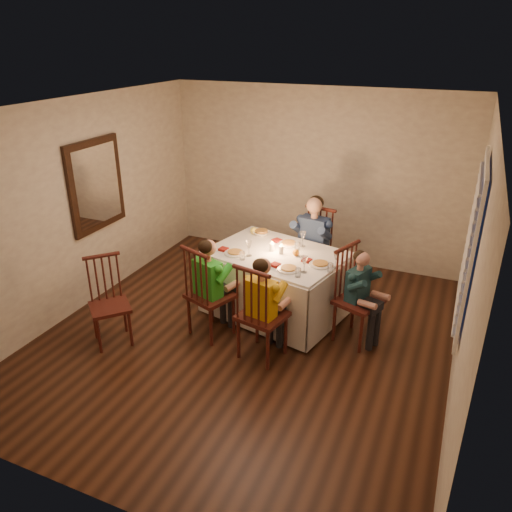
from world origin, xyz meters
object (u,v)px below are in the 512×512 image
at_px(adult, 310,288).
at_px(serving_bowl, 261,233).
at_px(dining_table, 276,270).
at_px(child_yellow, 262,355).
at_px(chair_extra, 115,341).
at_px(child_teal, 355,339).
at_px(chair_end, 355,339).
at_px(chair_adult, 310,288).
at_px(chair_near_right, 262,355).
at_px(chair_near_left, 212,333).
at_px(child_green, 212,333).

distance_m(adult, serving_bowl, 1.11).
height_order(dining_table, child_yellow, dining_table).
relative_size(chair_extra, child_teal, 0.93).
xyz_separation_m(chair_extra, adult, (1.68, 2.16, 0.00)).
bearing_deg(child_teal, chair_end, 0.00).
bearing_deg(chair_adult, chair_near_right, -80.65).
distance_m(chair_near_left, chair_extra, 1.13).
height_order(child_green, child_yellow, child_green).
distance_m(chair_adult, chair_near_right, 1.73).
relative_size(chair_end, child_teal, 1.02).
bearing_deg(child_green, serving_bowl, -76.45).
bearing_deg(child_teal, chair_near_left, 129.08).
bearing_deg(chair_end, dining_table, 99.60).
bearing_deg(child_green, chair_near_right, -173.97).
height_order(chair_end, child_green, child_green).
bearing_deg(chair_end, chair_adult, 60.90).
height_order(chair_extra, child_yellow, child_yellow).
bearing_deg(chair_adult, chair_near_left, -105.47).
relative_size(chair_end, serving_bowl, 5.49).
relative_size(dining_table, serving_bowl, 8.75).
distance_m(chair_extra, child_green, 1.13).
distance_m(chair_near_right, child_teal, 1.13).
height_order(chair_near_left, serving_bowl, serving_bowl).
bearing_deg(dining_table, chair_end, 1.93).
xyz_separation_m(chair_near_left, child_green, (0.00, 0.00, 0.00)).
distance_m(chair_end, adult, 1.33).
xyz_separation_m(chair_extra, child_yellow, (1.67, 0.43, 0.00)).
distance_m(chair_end, child_teal, 0.00).
relative_size(dining_table, chair_adult, 1.59).
xyz_separation_m(chair_extra, serving_bowl, (1.08, 1.80, 0.86)).
xyz_separation_m(chair_near_right, child_green, (-0.72, 0.18, 0.00)).
bearing_deg(child_yellow, dining_table, -66.40).
height_order(chair_near_right, child_teal, chair_near_right).
bearing_deg(child_teal, chair_near_right, 149.70).
relative_size(chair_near_right, child_green, 0.95).
bearing_deg(chair_near_left, adult, -95.24).
bearing_deg(chair_extra, chair_near_right, -33.22).
height_order(dining_table, chair_extra, dining_table).
distance_m(chair_near_left, chair_end, 1.68).
xyz_separation_m(child_yellow, serving_bowl, (-0.59, 1.37, 0.86)).
height_order(dining_table, adult, dining_table).
xyz_separation_m(adult, child_yellow, (-0.01, -1.73, 0.00)).
xyz_separation_m(chair_near_left, serving_bowl, (0.13, 1.20, 0.86)).
distance_m(chair_adult, child_teal, 1.33).
height_order(chair_extra, serving_bowl, serving_bowl).
height_order(chair_adult, chair_extra, chair_adult).
bearing_deg(chair_near_right, serving_bowl, -55.51).
bearing_deg(chair_adult, child_green, -105.47).
xyz_separation_m(chair_adult, chair_end, (0.87, -1.01, 0.00)).
xyz_separation_m(dining_table, child_green, (-0.52, -0.74, -0.60)).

